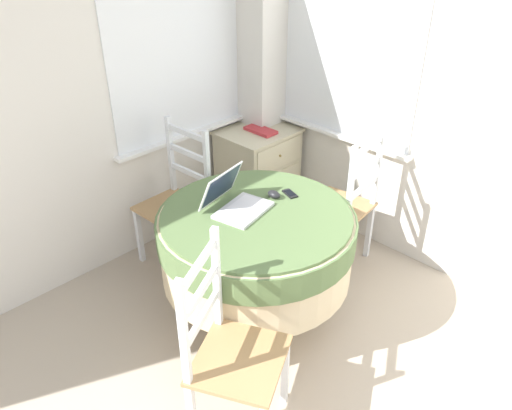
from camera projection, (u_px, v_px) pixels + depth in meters
name	position (u px, v px, depth m)	size (l,w,h in m)	color
corner_room_shell	(307.00, 105.00, 2.73)	(4.25, 5.00, 2.55)	silver
round_dining_table	(256.00, 240.00, 2.89)	(1.14, 1.14, 0.73)	#4C3D2D
laptop	(235.00, 202.00, 2.82)	(0.38, 0.37, 0.22)	silver
computer_mouse	(274.00, 194.00, 2.94)	(0.06, 0.09, 0.04)	black
cell_phone	(290.00, 194.00, 2.98)	(0.08, 0.12, 0.01)	black
dining_chair_near_back_window	(177.00, 202.00, 3.43)	(0.41, 0.44, 1.01)	#A87F51
dining_chair_near_right_window	(344.00, 206.00, 3.39)	(0.46, 0.44, 1.01)	#A87F51
dining_chair_camera_near	(230.00, 353.00, 2.27)	(0.56, 0.55, 1.01)	#A87F51
corner_cabinet	(258.00, 172.00, 4.05)	(0.57, 0.49, 0.72)	beige
book_on_cabinet	(261.00, 130.00, 3.84)	(0.13, 0.26, 0.02)	#BC3338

